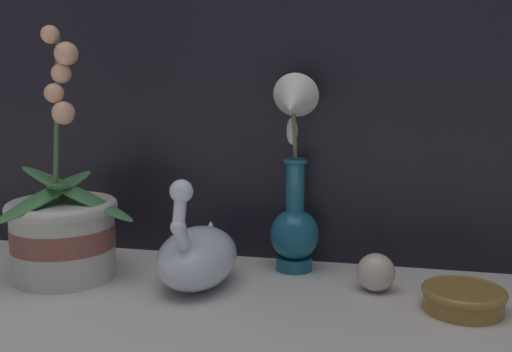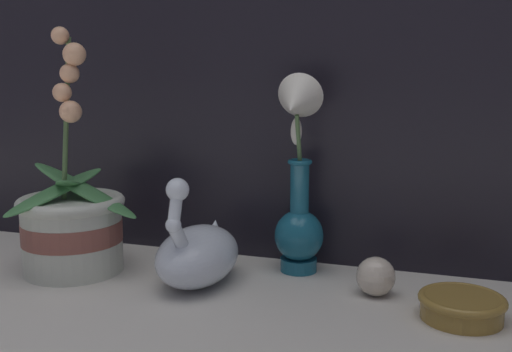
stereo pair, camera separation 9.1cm
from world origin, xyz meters
name	(u,v)px [view 1 (the left image)]	position (x,y,z in m)	size (l,w,h in m)	color
ground_plane	(234,318)	(0.00, 0.00, 0.00)	(2.80, 2.80, 0.00)	beige
orchid_potted_plant	(63,227)	(-0.31, 0.10, 0.08)	(0.22, 0.23, 0.40)	beige
swan_figurine	(198,254)	(-0.09, 0.11, 0.05)	(0.12, 0.20, 0.18)	silver
blue_vase	(294,190)	(0.05, 0.21, 0.14)	(0.08, 0.12, 0.33)	#195B75
glass_sphere	(376,272)	(0.19, 0.15, 0.03)	(0.06, 0.06, 0.06)	beige
amber_dish	(464,297)	(0.31, 0.09, 0.02)	(0.12, 0.12, 0.03)	olive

